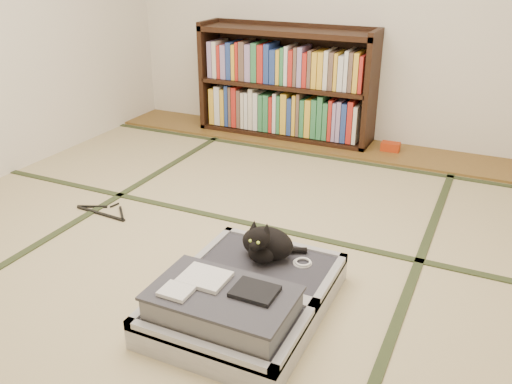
% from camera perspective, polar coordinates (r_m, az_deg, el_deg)
% --- Properties ---
extents(floor, '(4.50, 4.50, 0.00)m').
position_cam_1_polar(floor, '(3.00, -3.73, -6.69)').
color(floor, tan).
rests_on(floor, ground).
extents(wood_strip, '(4.00, 0.50, 0.02)m').
position_cam_1_polar(wood_strip, '(4.68, 8.09, 4.96)').
color(wood_strip, brown).
rests_on(wood_strip, ground).
extents(red_item, '(0.15, 0.09, 0.07)m').
position_cam_1_polar(red_item, '(4.59, 13.97, 4.66)').
color(red_item, '#AB2E0D').
rests_on(red_item, wood_strip).
extents(tatami_borders, '(4.00, 4.50, 0.01)m').
position_cam_1_polar(tatami_borders, '(3.38, 0.27, -2.74)').
color(tatami_borders, '#2D381E').
rests_on(tatami_borders, ground).
extents(bookcase, '(1.54, 0.35, 0.99)m').
position_cam_1_polar(bookcase, '(4.77, 3.13, 11.06)').
color(bookcase, black).
rests_on(bookcase, wood_strip).
extents(suitcase, '(0.68, 0.91, 0.27)m').
position_cam_1_polar(suitcase, '(2.50, -1.44, -11.16)').
color(suitcase, '#B1B0B5').
rests_on(suitcase, floor).
extents(cat, '(0.30, 0.31, 0.25)m').
position_cam_1_polar(cat, '(2.66, 1.04, -5.48)').
color(cat, black).
rests_on(cat, suitcase).
extents(cable_coil, '(0.09, 0.09, 0.02)m').
position_cam_1_polar(cable_coil, '(2.67, 4.92, -7.41)').
color(cable_coil, white).
rests_on(cable_coil, suitcase).
extents(hanger, '(0.41, 0.20, 0.01)m').
position_cam_1_polar(hanger, '(3.59, -15.72, -2.00)').
color(hanger, black).
rests_on(hanger, floor).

